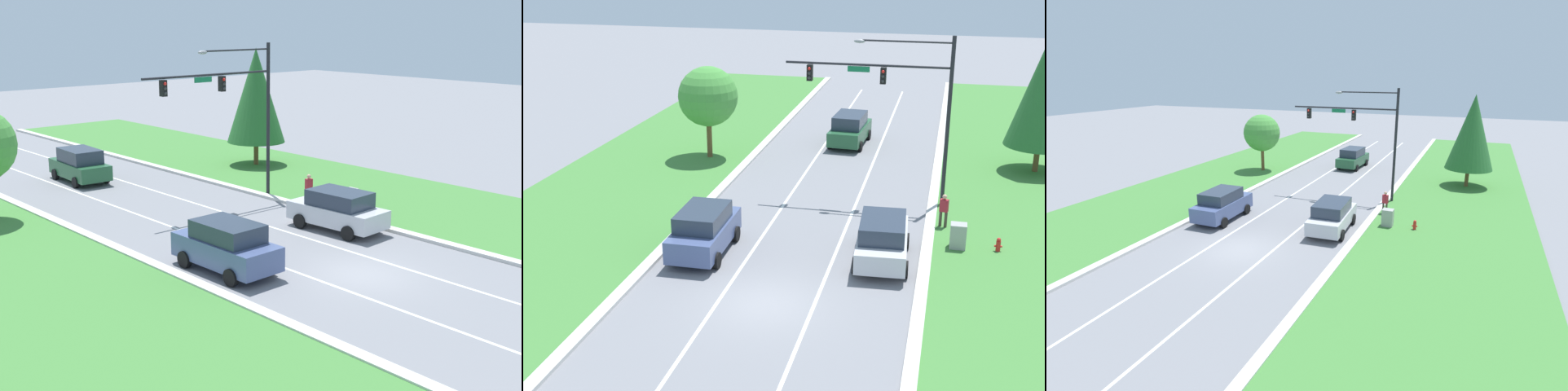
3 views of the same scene
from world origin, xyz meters
TOP-DOWN VIEW (x-y plane):
  - ground_plane at (0.00, 0.00)m, footprint 160.00×160.00m
  - curb_strip_right at (5.65, 0.00)m, footprint 0.50×90.00m
  - curb_strip_left at (-5.65, 0.00)m, footprint 0.50×90.00m
  - grass_verge_right at (10.90, 0.00)m, footprint 10.00×90.00m
  - grass_verge_left at (-10.90, 0.00)m, footprint 10.00×90.00m
  - lane_stripe_inner_left at (-1.80, 0.00)m, footprint 0.14×81.00m
  - lane_stripe_inner_right at (1.80, 0.00)m, footprint 0.14×81.00m
  - traffic_signal_mast at (3.81, 12.29)m, footprint 8.31×0.41m
  - silver_suv at (3.83, 4.85)m, footprint 2.47×4.85m
  - forest_suv at (-0.22, 22.60)m, footprint 2.43×4.91m
  - slate_blue_suv at (-3.78, 3.92)m, footprint 2.28×4.72m
  - utility_cabinet at (6.95, 6.83)m, footprint 0.70×0.60m
  - pedestrian at (6.24, 9.17)m, footprint 0.43×0.32m
  - fire_hydrant at (8.68, 6.86)m, footprint 0.34×0.20m
  - conifer_near_right_tree at (11.21, 19.11)m, footprint 3.94×3.94m

SIDE VIEW (x-z plane):
  - ground_plane at x=0.00m, z-range 0.00..0.00m
  - lane_stripe_inner_left at x=-1.80m, z-range 0.00..0.01m
  - lane_stripe_inner_right at x=1.80m, z-range 0.00..0.01m
  - grass_verge_right at x=10.90m, z-range 0.00..0.08m
  - grass_verge_left at x=-10.90m, z-range 0.00..0.08m
  - curb_strip_right at x=5.65m, z-range 0.00..0.15m
  - curb_strip_left at x=-5.65m, z-range 0.00..0.15m
  - fire_hydrant at x=8.68m, z-range -0.01..0.69m
  - utility_cabinet at x=6.95m, z-range 0.00..1.20m
  - pedestrian at x=6.24m, z-range 0.09..1.78m
  - silver_suv at x=3.83m, z-range 0.04..1.98m
  - forest_suv at x=-0.22m, z-range 0.02..2.08m
  - slate_blue_suv at x=-3.78m, z-range 0.03..2.09m
  - conifer_near_right_tree at x=11.21m, z-range 0.82..8.78m
  - traffic_signal_mast at x=3.81m, z-range 1.41..9.99m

